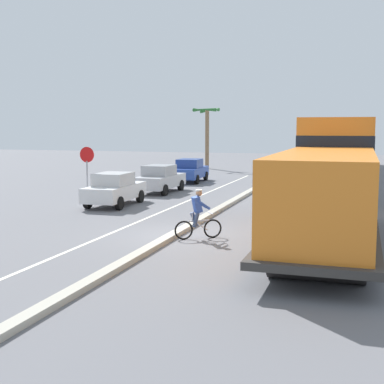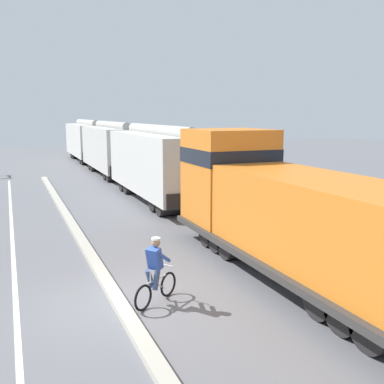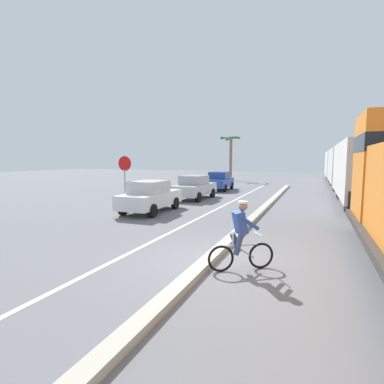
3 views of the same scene
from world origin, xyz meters
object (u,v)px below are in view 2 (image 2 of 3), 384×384
(hopper_car_lead, at_px, (158,163))
(hopper_car_trailing, at_px, (87,140))
(hopper_car_middle, at_px, (112,148))
(locomotive, at_px, (282,213))
(cyclist, at_px, (155,273))

(hopper_car_lead, height_order, hopper_car_trailing, same)
(hopper_car_lead, xyz_separation_m, hopper_car_trailing, (0.00, 23.20, 0.00))
(hopper_car_middle, bearing_deg, hopper_car_lead, -90.00)
(locomotive, bearing_deg, hopper_car_trailing, 90.00)
(locomotive, xyz_separation_m, hopper_car_lead, (0.00, 12.16, 0.28))
(locomotive, relative_size, hopper_car_lead, 1.10)
(hopper_car_lead, bearing_deg, cyclist, -108.29)
(locomotive, bearing_deg, cyclist, -168.04)
(hopper_car_lead, distance_m, hopper_car_middle, 11.60)
(locomotive, relative_size, hopper_car_trailing, 1.10)
(hopper_car_lead, relative_size, hopper_car_trailing, 1.00)
(hopper_car_lead, bearing_deg, hopper_car_trailing, 90.00)
(locomotive, distance_m, hopper_car_middle, 23.76)
(hopper_car_middle, relative_size, hopper_car_trailing, 1.00)
(hopper_car_lead, relative_size, cyclist, 6.18)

